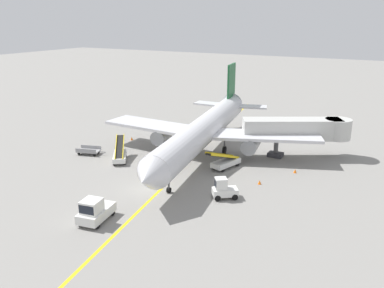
% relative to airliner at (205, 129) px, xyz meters
% --- Properties ---
extents(ground_plane, '(300.00, 300.00, 0.00)m').
position_rel_airliner_xyz_m(ground_plane, '(-0.13, -12.10, -3.42)').
color(ground_plane, gray).
extents(taxi_line_yellow, '(13.48, 78.96, 0.01)m').
position_rel_airliner_xyz_m(taxi_line_yellow, '(0.09, -7.10, -3.41)').
color(taxi_line_yellow, yellow).
rests_on(taxi_line_yellow, ground).
extents(airliner, '(28.22, 35.24, 10.10)m').
position_rel_airliner_xyz_m(airliner, '(0.00, 0.00, 0.00)').
color(airliner, silver).
rests_on(airliner, ground).
extents(jet_bridge, '(12.49, 8.36, 4.85)m').
position_rel_airliner_xyz_m(jet_bridge, '(10.82, 5.34, 0.12)').
color(jet_bridge, beige).
rests_on(jet_bridge, ground).
extents(pushback_tug, '(2.47, 3.86, 2.20)m').
position_rel_airliner_xyz_m(pushback_tug, '(-0.45, -19.91, -2.42)').
color(pushback_tug, silver).
rests_on(pushback_tug, ground).
extents(baggage_tug_near_wing, '(2.70, 2.47, 2.10)m').
position_rel_airliner_xyz_m(baggage_tug_near_wing, '(7.29, -10.42, -2.49)').
color(baggage_tug_near_wing, silver).
rests_on(baggage_tug_near_wing, ground).
extents(belt_loader_forward_hold, '(3.88, 4.82, 2.59)m').
position_rel_airliner_xyz_m(belt_loader_forward_hold, '(-8.18, -6.76, -2.64)').
color(belt_loader_forward_hold, silver).
rests_on(belt_loader_forward_hold, ground).
extents(belt_loader_aft_hold, '(2.60, 5.16, 2.59)m').
position_rel_airliner_xyz_m(belt_loader_aft_hold, '(4.10, -2.84, -2.64)').
color(belt_loader_aft_hold, silver).
rests_on(belt_loader_aft_hold, ground).
extents(baggage_cart_loaded, '(3.83, 2.30, 0.94)m').
position_rel_airliner_xyz_m(baggage_cart_loaded, '(-13.23, -6.72, -2.95)').
color(baggage_cart_loaded, '#A5A5A8').
rests_on(baggage_cart_loaded, ground).
extents(ground_crew_marshaller, '(0.36, 0.24, 1.70)m').
position_rel_airliner_xyz_m(ground_crew_marshaller, '(-0.82, -11.31, -2.51)').
color(ground_crew_marshaller, '#26262D').
rests_on(ground_crew_marshaller, ground).
extents(safety_cone_nose_left, '(0.36, 0.36, 0.44)m').
position_rel_airliner_xyz_m(safety_cone_nose_left, '(-12.17, 0.98, -3.20)').
color(safety_cone_nose_left, orange).
rests_on(safety_cone_nose_left, ground).
extents(safety_cone_nose_right, '(0.36, 0.36, 0.44)m').
position_rel_airliner_xyz_m(safety_cone_nose_right, '(11.68, -0.51, -3.20)').
color(safety_cone_nose_right, orange).
rests_on(safety_cone_nose_right, ground).
extents(safety_cone_wingtip_left, '(0.36, 0.36, 0.44)m').
position_rel_airliner_xyz_m(safety_cone_wingtip_left, '(9.24, -5.50, -3.20)').
color(safety_cone_wingtip_left, orange).
rests_on(safety_cone_wingtip_left, ground).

